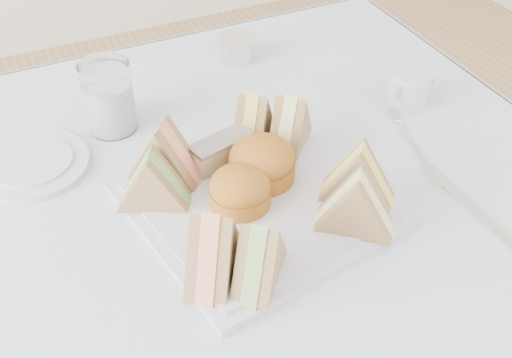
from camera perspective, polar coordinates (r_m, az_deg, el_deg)
name	(u,v)px	position (r m, az deg, el deg)	size (l,w,h in m)	color
tablecloth	(243,221)	(0.84, -1.17, -3.79)	(1.02, 1.02, 0.01)	#B1B6C6
serving_plate	(256,204)	(0.85, 0.00, -2.25)	(0.30, 0.30, 0.01)	#B8B7D1
sandwich_fl_a	(213,244)	(0.73, -3.86, -5.76)	(0.10, 0.05, 0.09)	#8B6A4A
sandwich_fl_b	(260,252)	(0.73, 0.33, -6.54)	(0.09, 0.04, 0.08)	#8B6A4A
sandwich_fr_a	(359,173)	(0.83, 9.12, 0.50)	(0.10, 0.05, 0.09)	#8B6A4A
sandwich_fr_b	(356,201)	(0.79, 8.92, -1.96)	(0.10, 0.05, 0.09)	#8B6A4A
sandwich_bl_a	(153,179)	(0.83, -9.18, 0.03)	(0.09, 0.04, 0.08)	#8B6A4A
sandwich_bl_b	(164,151)	(0.87, -8.17, 2.49)	(0.10, 0.05, 0.09)	#8B6A4A
sandwich_br_a	(290,121)	(0.92, 3.06, 5.17)	(0.09, 0.04, 0.08)	#8B6A4A
sandwich_br_b	(253,118)	(0.93, -0.25, 5.43)	(0.09, 0.04, 0.08)	#8B6A4A
scone_left	(240,189)	(0.83, -1.44, -0.93)	(0.08, 0.08, 0.05)	#9C4D15
scone_right	(262,162)	(0.86, 0.53, 1.55)	(0.09, 0.09, 0.06)	#9C4D15
pastry_slice	(222,152)	(0.90, -3.08, 2.42)	(0.09, 0.04, 0.04)	tan
side_plate	(32,164)	(0.97, -19.29, 1.25)	(0.16, 0.16, 0.01)	#B8B7D1
water_glass	(108,97)	(0.99, -12.99, 7.14)	(0.08, 0.08, 0.11)	white
tea_strainer	(236,49)	(1.17, -1.75, 11.44)	(0.07, 0.07, 0.04)	silver
knife	(475,210)	(0.90, 18.85, -2.65)	(0.02, 0.20, 0.00)	silver
fork	(417,152)	(0.98, 14.11, 2.34)	(0.01, 0.16, 0.00)	silver
creamer_jug	(409,88)	(1.07, 13.44, 7.89)	(0.07, 0.07, 0.06)	#B8B7D1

